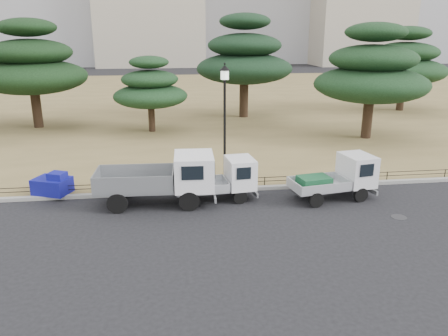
{
  "coord_description": "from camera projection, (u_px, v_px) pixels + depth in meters",
  "views": [
    {
      "loc": [
        -2.38,
        -15.91,
        6.93
      ],
      "look_at": [
        0.0,
        2.0,
        1.3
      ],
      "focal_mm": 35.0,
      "sensor_mm": 36.0,
      "label": 1
    }
  ],
  "objects": [
    {
      "name": "truck_large",
      "position": [
        163.0,
        177.0,
        18.13
      ],
      "size": [
        4.93,
        2.15,
        2.11
      ],
      "rotation": [
        0.0,
        0.0,
        -0.04
      ],
      "color": "black",
      "rests_on": "ground"
    },
    {
      "name": "tarp_pile",
      "position": [
        53.0,
        185.0,
        19.11
      ],
      "size": [
        1.79,
        1.57,
        0.99
      ],
      "rotation": [
        0.0,
        0.0,
        -0.39
      ],
      "color": "#12148D",
      "rests_on": "lawn"
    },
    {
      "name": "pipe_fence",
      "position": [
        222.0,
        181.0,
        19.89
      ],
      "size": [
        38.0,
        0.04,
        0.4
      ],
      "color": "black",
      "rests_on": "lawn"
    },
    {
      "name": "pine_west_near",
      "position": [
        31.0,
        66.0,
        31.3
      ],
      "size": [
        7.77,
        7.77,
        7.77
      ],
      "color": "black",
      "rests_on": "lawn"
    },
    {
      "name": "curb",
      "position": [
        222.0,
        190.0,
        19.85
      ],
      "size": [
        120.0,
        0.25,
        0.16
      ],
      "primitive_type": "cube",
      "color": "gray",
      "rests_on": "ground"
    },
    {
      "name": "pine_center_left",
      "position": [
        150.0,
        88.0,
        30.37
      ],
      "size": [
        5.18,
        5.18,
        5.26
      ],
      "color": "black",
      "rests_on": "lawn"
    },
    {
      "name": "pine_east_far",
      "position": [
        405.0,
        63.0,
        38.5
      ],
      "size": [
        7.29,
        7.29,
        7.33
      ],
      "color": "black",
      "rests_on": "lawn"
    },
    {
      "name": "pine_center_right",
      "position": [
        244.0,
        58.0,
        35.25
      ],
      "size": [
        7.79,
        7.79,
        8.27
      ],
      "color": "black",
      "rests_on": "lawn"
    },
    {
      "name": "truck_kei_front",
      "position": [
        221.0,
        180.0,
        18.67
      ],
      "size": [
        3.52,
        1.77,
        1.8
      ],
      "rotation": [
        0.0,
        0.0,
        0.1
      ],
      "color": "black",
      "rests_on": "ground"
    },
    {
      "name": "pine_east_near",
      "position": [
        372.0,
        73.0,
        28.11
      ],
      "size": [
        7.34,
        7.34,
        7.42
      ],
      "color": "black",
      "rests_on": "lawn"
    },
    {
      "name": "street_lamp",
      "position": [
        225.0,
        106.0,
        19.04
      ],
      "size": [
        0.49,
        0.49,
        5.46
      ],
      "color": "black",
      "rests_on": "lawn"
    },
    {
      "name": "truck_kei_rear",
      "position": [
        338.0,
        177.0,
        18.83
      ],
      "size": [
        3.78,
        2.07,
        1.88
      ],
      "rotation": [
        0.0,
        0.0,
        0.17
      ],
      "color": "black",
      "rests_on": "ground"
    },
    {
      "name": "lawn",
      "position": [
        189.0,
        100.0,
        46.35
      ],
      "size": [
        120.0,
        56.0,
        0.15
      ],
      "primitive_type": "cube",
      "color": "olive",
      "rests_on": "ground"
    },
    {
      "name": "manhole",
      "position": [
        399.0,
        217.0,
        17.09
      ],
      "size": [
        0.6,
        0.6,
        0.01
      ],
      "primitive_type": "cylinder",
      "color": "#2D2D30",
      "rests_on": "ground"
    },
    {
      "name": "ground",
      "position": [
        231.0,
        214.0,
        17.42
      ],
      "size": [
        220.0,
        220.0,
        0.0
      ],
      "primitive_type": "plane",
      "color": "black"
    }
  ]
}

